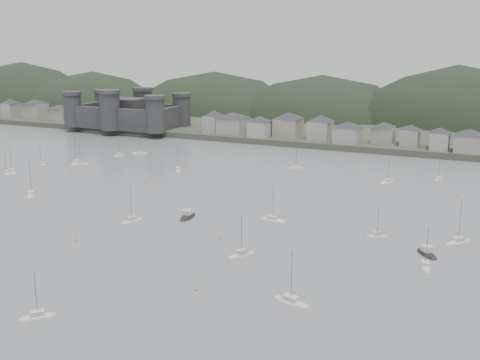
% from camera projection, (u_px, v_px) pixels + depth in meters
% --- Properties ---
extents(ground, '(900.00, 900.00, 0.00)m').
position_uv_depth(ground, '(99.00, 278.00, 128.39)').
color(ground, slate).
rests_on(ground, ground).
extents(far_shore_land, '(900.00, 250.00, 3.00)m').
position_uv_depth(far_shore_land, '(377.00, 117.00, 388.38)').
color(far_shore_land, '#383D2D').
rests_on(far_shore_land, ground).
extents(forested_ridge, '(851.55, 103.94, 102.57)m').
position_uv_depth(forested_ridge, '(375.00, 142.00, 366.82)').
color(forested_ridge, black).
rests_on(forested_ridge, ground).
extents(castle, '(66.00, 43.00, 20.00)m').
position_uv_depth(castle, '(127.00, 112.00, 333.36)').
color(castle, '#2E2E30').
rests_on(castle, far_shore_land).
extents(waterfront_town, '(451.48, 28.46, 12.92)m').
position_uv_depth(waterfront_town, '(437.00, 135.00, 267.55)').
color(waterfront_town, '#99968C').
rests_on(waterfront_town, far_shore_land).
extents(sailboat_lead, '(6.35, 7.87, 10.65)m').
position_uv_depth(sailboat_lead, '(178.00, 170.00, 234.32)').
color(sailboat_lead, silver).
rests_on(sailboat_lead, ground).
extents(moored_fleet, '(193.94, 167.22, 13.60)m').
position_uv_depth(moored_fleet, '(155.00, 206.00, 183.88)').
color(moored_fleet, silver).
rests_on(moored_fleet, ground).
extents(motor_launch_near, '(7.31, 8.27, 3.95)m').
position_uv_depth(motor_launch_near, '(427.00, 254.00, 142.45)').
color(motor_launch_near, black).
rests_on(motor_launch_near, ground).
extents(motor_launch_far, '(4.57, 9.55, 4.17)m').
position_uv_depth(motor_launch_far, '(188.00, 216.00, 172.49)').
color(motor_launch_far, black).
rests_on(motor_launch_far, ground).
extents(mooring_buoys, '(152.64, 103.58, 0.70)m').
position_uv_depth(mooring_buoys, '(221.00, 224.00, 165.71)').
color(mooring_buoys, '#CC7A44').
rests_on(mooring_buoys, ground).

